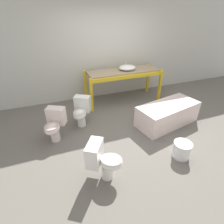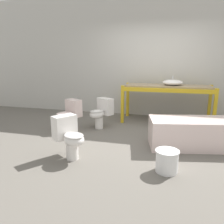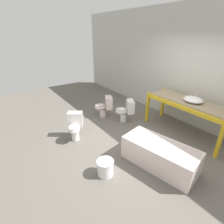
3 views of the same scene
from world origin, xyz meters
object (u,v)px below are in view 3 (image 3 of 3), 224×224
object	(u,v)px
toilet_near	(126,110)
sink_basin	(193,100)
toilet_extra	(105,106)
bucket_white	(105,167)
toilet_far	(75,125)
bathtub_main	(160,153)

from	to	relation	value
toilet_near	sink_basin	bearing A→B (deg)	58.56
sink_basin	toilet_extra	world-z (taller)	sink_basin
sink_basin	toilet_near	distance (m)	1.85
toilet_near	bucket_white	size ratio (longest dim) A/B	2.04
toilet_near	bucket_white	bearing A→B (deg)	-19.66
bucket_white	toilet_far	bearing A→B (deg)	177.35
sink_basin	toilet_extra	distance (m)	2.53
bathtub_main	sink_basin	bearing A→B (deg)	91.98
sink_basin	toilet_far	xyz separation A→B (m)	(-1.52, -2.48, -0.61)
toilet_near	toilet_extra	size ratio (longest dim) A/B	1.00
bathtub_main	toilet_extra	xyz separation A→B (m)	(-2.51, 0.33, 0.08)
sink_basin	toilet_far	world-z (taller)	sink_basin
bathtub_main	toilet_near	distance (m)	2.00
toilet_far	toilet_near	bearing A→B (deg)	32.95
bathtub_main	toilet_near	xyz separation A→B (m)	(-1.89, 0.67, 0.08)
sink_basin	toilet_near	world-z (taller)	sink_basin
toilet_near	toilet_far	bearing A→B (deg)	-60.75
toilet_extra	toilet_near	bearing A→B (deg)	56.75
bathtub_main	toilet_extra	world-z (taller)	toilet_extra
toilet_far	toilet_extra	size ratio (longest dim) A/B	1.00
sink_basin	toilet_extra	bearing A→B (deg)	-150.79
toilet_far	bucket_white	size ratio (longest dim) A/B	2.04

